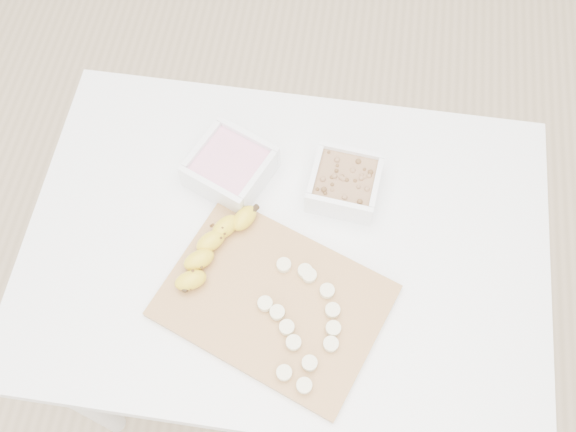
# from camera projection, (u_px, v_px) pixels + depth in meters

# --- Properties ---
(ground) EXTENTS (3.50, 3.50, 0.00)m
(ground) POSITION_uv_depth(u_px,v_px,m) (287.00, 344.00, 1.90)
(ground) COLOR #C6AD89
(ground) RESTS_ON ground
(table) EXTENTS (1.00, 0.70, 0.75)m
(table) POSITION_uv_depth(u_px,v_px,m) (286.00, 262.00, 1.31)
(table) COLOR white
(table) RESTS_ON ground
(bowl_yogurt) EXTENTS (0.19, 0.19, 0.07)m
(bowl_yogurt) POSITION_uv_depth(u_px,v_px,m) (230.00, 167.00, 1.26)
(bowl_yogurt) COLOR white
(bowl_yogurt) RESTS_ON table
(bowl_granola) EXTENTS (0.14, 0.14, 0.06)m
(bowl_granola) POSITION_uv_depth(u_px,v_px,m) (345.00, 183.00, 1.25)
(bowl_granola) COLOR white
(bowl_granola) RESTS_ON table
(cutting_board) EXTENTS (0.46, 0.40, 0.01)m
(cutting_board) POSITION_uv_depth(u_px,v_px,m) (274.00, 301.00, 1.17)
(cutting_board) COLOR #A8804C
(cutting_board) RESTS_ON table
(banana) EXTENTS (0.17, 0.19, 0.04)m
(banana) POSITION_uv_depth(u_px,v_px,m) (213.00, 248.00, 1.19)
(banana) COLOR yellow
(banana) RESTS_ON cutting_board
(banana_slices) EXTENTS (0.15, 0.24, 0.02)m
(banana_slices) POSITION_uv_depth(u_px,v_px,m) (303.00, 320.00, 1.14)
(banana_slices) COLOR beige
(banana_slices) RESTS_ON cutting_board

